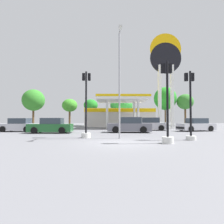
% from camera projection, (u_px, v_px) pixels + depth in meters
% --- Properties ---
extents(ground_plane, '(90.00, 90.00, 0.00)m').
position_uv_depth(ground_plane, '(121.00, 143.00, 11.71)').
color(ground_plane, slate).
rests_on(ground_plane, ground).
extents(gas_station, '(12.10, 12.87, 4.68)m').
position_uv_depth(gas_station, '(120.00, 115.00, 34.10)').
color(gas_station, beige).
rests_on(gas_station, ground).
extents(station_pole_sign, '(4.58, 0.56, 14.01)m').
position_uv_depth(station_pole_sign, '(166.00, 67.00, 28.16)').
color(station_pole_sign, white).
rests_on(station_pole_sign, ground).
extents(car_0, '(4.29, 2.00, 1.53)m').
position_uv_depth(car_0, '(51.00, 126.00, 19.30)').
color(car_0, black).
rests_on(car_0, ground).
extents(car_1, '(4.66, 2.39, 1.61)m').
position_uv_depth(car_1, '(130.00, 125.00, 20.12)').
color(car_1, black).
rests_on(car_1, ground).
extents(car_2, '(4.47, 2.67, 1.50)m').
position_uv_depth(car_2, '(196.00, 125.00, 22.19)').
color(car_2, black).
rests_on(car_2, ground).
extents(car_3, '(4.26, 2.08, 1.50)m').
position_uv_depth(car_3, '(19.00, 126.00, 21.35)').
color(car_3, black).
rests_on(car_3, ground).
extents(car_4, '(4.60, 2.44, 1.58)m').
position_uv_depth(car_4, '(149.00, 124.00, 23.86)').
color(car_4, black).
rests_on(car_4, ground).
extents(traffic_signal_0, '(0.70, 0.71, 5.12)m').
position_uv_depth(traffic_signal_0, '(86.00, 115.00, 14.76)').
color(traffic_signal_0, silver).
rests_on(traffic_signal_0, ground).
extents(traffic_signal_1, '(0.68, 0.70, 4.77)m').
position_uv_depth(traffic_signal_1, '(190.00, 113.00, 13.23)').
color(traffic_signal_1, silver).
rests_on(traffic_signal_1, ground).
extents(traffic_signal_2, '(0.69, 0.70, 4.93)m').
position_uv_depth(traffic_signal_2, '(167.00, 115.00, 11.48)').
color(traffic_signal_2, silver).
rests_on(traffic_signal_2, ground).
extents(tree_0, '(4.18, 4.18, 6.98)m').
position_uv_depth(tree_0, '(33.00, 100.00, 36.58)').
color(tree_0, brown).
rests_on(tree_0, ground).
extents(tree_1, '(3.05, 3.05, 5.35)m').
position_uv_depth(tree_1, '(70.00, 106.00, 38.47)').
color(tree_1, brown).
rests_on(tree_1, ground).
extents(tree_2, '(2.91, 2.91, 5.39)m').
position_uv_depth(tree_2, '(91.00, 105.00, 39.70)').
color(tree_2, brown).
rests_on(tree_2, ground).
extents(tree_3, '(4.63, 4.63, 6.44)m').
position_uv_depth(tree_3, '(121.00, 105.00, 39.78)').
color(tree_3, brown).
rests_on(tree_3, ground).
extents(tree_4, '(4.55, 4.55, 7.87)m').
position_uv_depth(tree_4, '(165.00, 99.00, 39.29)').
color(tree_4, brown).
rests_on(tree_4, ground).
extents(tree_5, '(3.25, 3.25, 6.29)m').
position_uv_depth(tree_5, '(185.00, 102.00, 38.15)').
color(tree_5, brown).
rests_on(tree_5, ground).
extents(corner_streetlamp, '(0.24, 1.48, 7.91)m').
position_uv_depth(corner_streetlamp, '(120.00, 75.00, 14.09)').
color(corner_streetlamp, gray).
rests_on(corner_streetlamp, ground).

